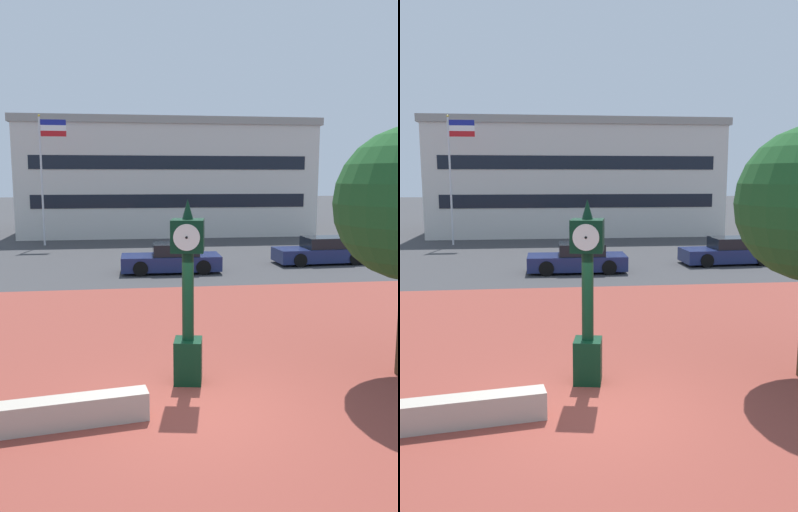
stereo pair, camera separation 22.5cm
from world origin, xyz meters
The scene contains 8 objects.
ground_plane centered at (0.00, 0.00, 0.00)m, with size 200.00×200.00×0.00m, color #38383A.
plaza_brick_paving centered at (0.00, 3.16, 0.00)m, with size 44.00×14.33×0.01m, color brown.
planter_wall centered at (-2.51, -0.37, 0.25)m, with size 3.20×0.40×0.50m, color #ADA393.
street_clock centered at (-0.06, 1.26, 1.79)m, with size 0.74×0.77×3.74m.
car_street_near centered at (8.01, 14.85, 0.57)m, with size 4.58×2.05×1.28m.
car_street_far centered at (0.60, 13.52, 0.57)m, with size 4.34×1.92×1.28m.
flagpole_primary centered at (-6.24, 23.32, 4.66)m, with size 1.62×0.14×7.80m.
civic_building centered at (1.58, 31.88, 4.08)m, with size 20.91×12.43×8.15m.
Camera 2 is at (-0.93, -8.62, 4.16)m, focal length 35.74 mm.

